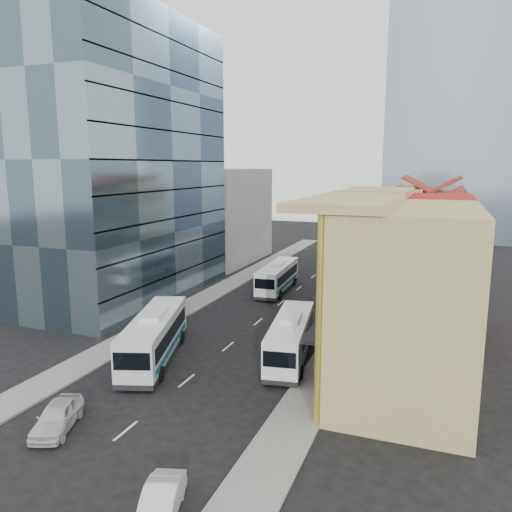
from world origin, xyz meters
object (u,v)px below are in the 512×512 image
at_px(bus_left_far, 278,276).
at_px(sedan_right, 160,504).
at_px(bus_left_near, 154,336).
at_px(sedan_left, 57,416).
at_px(shophouse_tan, 409,300).
at_px(bus_right, 291,337).
at_px(office_tower, 124,161).

height_order(bus_left_far, sedan_right, bus_left_far).
distance_m(bus_left_near, sedan_left, 10.77).
height_order(shophouse_tan, sedan_left, shophouse_tan).
bearing_deg(sedan_left, shophouse_tan, 13.87).
bearing_deg(sedan_left, bus_left_near, 71.39).
height_order(bus_right, sedan_left, bus_right).
xyz_separation_m(shophouse_tan, sedan_left, (-17.63, -12.20, -5.23)).
relative_size(office_tower, sedan_left, 6.64).
bearing_deg(sedan_right, bus_right, 73.41).
xyz_separation_m(office_tower, bus_left_far, (15.00, 7.85, -13.25)).
bearing_deg(office_tower, bus_right, -27.52).
height_order(office_tower, bus_right, office_tower).
distance_m(bus_left_near, sedan_right, 17.72).
relative_size(bus_left_far, sedan_right, 2.67).
relative_size(office_tower, bus_left_far, 2.76).
relative_size(office_tower, bus_left_near, 2.55).
bearing_deg(office_tower, bus_left_near, -50.08).
bearing_deg(office_tower, sedan_left, -62.96).
distance_m(bus_right, sedan_right, 18.69).
relative_size(bus_left_near, bus_left_far, 1.08).
bearing_deg(sedan_right, sedan_left, 138.81).
distance_m(office_tower, bus_left_far, 21.50).
height_order(bus_left_far, sedan_left, bus_left_far).
height_order(office_tower, sedan_left, office_tower).
height_order(office_tower, bus_left_far, office_tower).
bearing_deg(bus_left_far, bus_right, -72.41).
bearing_deg(sedan_right, office_tower, 109.94).
bearing_deg(bus_left_far, sedan_left, -96.11).
distance_m(shophouse_tan, bus_left_near, 18.56).
bearing_deg(shophouse_tan, office_tower, 155.70).
relative_size(shophouse_tan, sedan_left, 3.10).
height_order(shophouse_tan, office_tower, office_tower).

